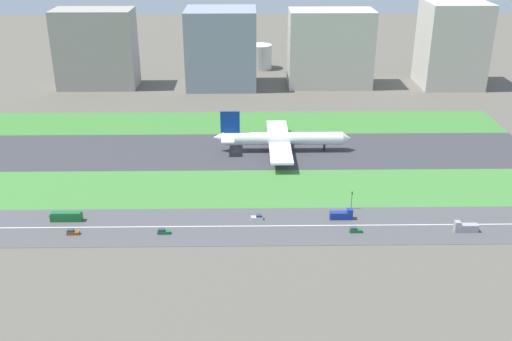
{
  "coord_description": "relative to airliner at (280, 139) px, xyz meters",
  "views": [
    {
      "loc": [
        5.56,
        -262.0,
        105.78
      ],
      "look_at": [
        8.97,
        -36.5,
        6.0
      ],
      "focal_mm": 41.67,
      "sensor_mm": 36.0,
      "label": 1
    }
  ],
  "objects": [
    {
      "name": "car_1",
      "position": [
        -77.41,
        -78.0,
        -5.31
      ],
      "size": [
        4.4,
        1.8,
        2.0
      ],
      "rotation": [
        0.0,
        0.0,
        3.14
      ],
      "color": "brown",
      "rests_on": "highway"
    },
    {
      "name": "airliner",
      "position": [
        0.0,
        0.0,
        0.0
      ],
      "size": [
        65.0,
        56.0,
        19.7
      ],
      "color": "white",
      "rests_on": "runway"
    },
    {
      "name": "hangar_building",
      "position": [
        -31.52,
        114.0,
        18.25
      ],
      "size": [
        43.96,
        36.43,
        48.97
      ],
      "primitive_type": "cube",
      "color": "gray",
      "rests_on": "ground_plane"
    },
    {
      "name": "fuel_tank_west",
      "position": [
        -37.36,
        159.0,
        2.66
      ],
      "size": [
        23.91,
        23.91,
        17.79
      ],
      "primitive_type": "cylinder",
      "color": "silver",
      "rests_on": "ground_plane"
    },
    {
      "name": "fuel_tank_centre",
      "position": [
        -5.82,
        159.0,
        2.36
      ],
      "size": [
        16.47,
        16.47,
        17.17
      ],
      "primitive_type": "cylinder",
      "color": "silver",
      "rests_on": "ground_plane"
    },
    {
      "name": "car_3",
      "position": [
        -45.36,
        -78.0,
        -5.31
      ],
      "size": [
        4.4,
        1.8,
        2.0
      ],
      "rotation": [
        0.0,
        0.0,
        3.14
      ],
      "color": "#19662D",
      "rests_on": "highway"
    },
    {
      "name": "terminal_building",
      "position": [
        -110.75,
        114.0,
        18.24
      ],
      "size": [
        49.37,
        25.28,
        48.95
      ],
      "primitive_type": "cube",
      "color": "#9E998E",
      "rests_on": "ground_plane"
    },
    {
      "name": "runway",
      "position": [
        -20.75,
        -0.0,
        -6.18
      ],
      "size": [
        280.0,
        46.0,
        0.1
      ],
      "primitive_type": "cube",
      "color": "#38383D",
      "rests_on": "ground_plane"
    },
    {
      "name": "grass_median_south",
      "position": [
        -20.75,
        -41.0,
        -6.18
      ],
      "size": [
        280.0,
        36.0,
        0.1
      ],
      "primitive_type": "cube",
      "color": "#427F38",
      "rests_on": "ground_plane"
    },
    {
      "name": "truck_1",
      "position": [
        19.6,
        -68.0,
        -4.56
      ],
      "size": [
        8.4,
        2.5,
        4.0
      ],
      "color": "navy",
      "rests_on": "highway"
    },
    {
      "name": "highway",
      "position": [
        -20.75,
        -73.0,
        -6.18
      ],
      "size": [
        280.0,
        28.0,
        0.1
      ],
      "primitive_type": "cube",
      "color": "#4C4C4F",
      "rests_on": "ground_plane"
    },
    {
      "name": "bus_0",
      "position": [
        -82.19,
        -68.0,
        -4.41
      ],
      "size": [
        11.6,
        2.5,
        3.5
      ],
      "color": "#19662D",
      "rests_on": "highway"
    },
    {
      "name": "traffic_light",
      "position": [
        24.42,
        -60.01,
        -1.94
      ],
      "size": [
        0.36,
        0.5,
        7.2
      ],
      "color": "#4C4C51",
      "rests_on": "highway"
    },
    {
      "name": "truck_2",
      "position": [
        62.22,
        -78.0,
        -4.56
      ],
      "size": [
        8.4,
        2.5,
        4.0
      ],
      "rotation": [
        0.0,
        0.0,
        3.14
      ],
      "color": "#99999E",
      "rests_on": "highway"
    },
    {
      "name": "office_tower",
      "position": [
        37.73,
        114.0,
        17.87
      ],
      "size": [
        52.89,
        26.54,
        48.21
      ],
      "primitive_type": "cube",
      "color": "beige",
      "rests_on": "ground_plane"
    },
    {
      "name": "cargo_warehouse",
      "position": [
        115.39,
        114.0,
        20.29
      ],
      "size": [
        38.12,
        35.95,
        53.04
      ],
      "primitive_type": "cube",
      "color": "beige",
      "rests_on": "ground_plane"
    },
    {
      "name": "car_2",
      "position": [
        22.89,
        -78.0,
        -5.31
      ],
      "size": [
        4.4,
        1.8,
        2.0
      ],
      "rotation": [
        0.0,
        0.0,
        3.14
      ],
      "color": "#19662D",
      "rests_on": "highway"
    },
    {
      "name": "highway_centerline",
      "position": [
        -20.75,
        -73.0,
        -6.13
      ],
      "size": [
        266.0,
        0.5,
        0.01
      ],
      "primitive_type": "cube",
      "color": "silver",
      "rests_on": "highway"
    },
    {
      "name": "grass_median_north",
      "position": [
        -20.75,
        41.0,
        -6.18
      ],
      "size": [
        280.0,
        36.0,
        0.1
      ],
      "primitive_type": "cube",
      "color": "#3D7A33",
      "rests_on": "ground_plane"
    },
    {
      "name": "ground_plane",
      "position": [
        -20.75,
        -0.0,
        -6.23
      ],
      "size": [
        800.0,
        800.0,
        0.0
      ],
      "primitive_type": "plane",
      "color": "#5B564C"
    },
    {
      "name": "car_0",
      "position": [
        -11.7,
        -68.0,
        -5.31
      ],
      "size": [
        4.4,
        1.8,
        2.0
      ],
      "color": "silver",
      "rests_on": "highway"
    }
  ]
}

